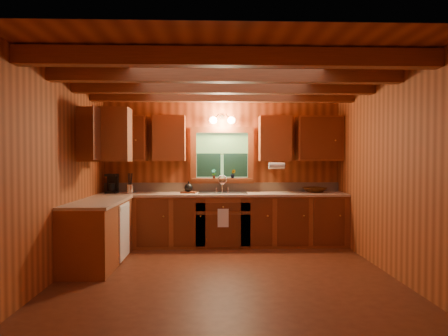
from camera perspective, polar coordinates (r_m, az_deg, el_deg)
name	(u,v)px	position (r m, az deg, el deg)	size (l,w,h in m)	color
room	(226,173)	(5.03, 0.29, -0.81)	(4.20, 4.20, 4.20)	#592815
ceiling_beams	(226,81)	(5.12, 0.29, 12.63)	(4.20, 2.54, 0.18)	brown
base_cabinets	(193,223)	(6.40, -4.61, -8.15)	(4.20, 2.22, 0.86)	brown
countertop	(194,196)	(6.35, -4.49, -4.13)	(4.20, 2.24, 0.04)	tan
backsplash	(222,187)	(6.93, -0.28, -2.83)	(4.20, 0.02, 0.16)	tan
dishwasher_panel	(124,231)	(5.94, -14.46, -8.95)	(0.02, 0.60, 0.80)	white
upper_cabinets	(189,138)	(6.46, -5.20, 4.49)	(4.19, 1.77, 0.78)	brown
window	(222,156)	(6.89, -0.28, 1.72)	(1.12, 0.08, 1.00)	brown
window_sill	(222,179)	(6.85, -0.27, -1.70)	(1.06, 0.14, 0.04)	brown
wall_sconce	(222,120)	(6.80, -0.25, 7.09)	(0.45, 0.21, 0.17)	black
paper_towel_roll	(277,166)	(6.64, 7.76, 0.34)	(0.11, 0.11, 0.27)	white
dish_towel	(223,218)	(6.36, -0.13, -7.38)	(0.18, 0.01, 0.30)	white
sink	(223,196)	(6.66, -0.22, -4.08)	(0.82, 0.48, 0.43)	silver
coffee_maker	(112,183)	(6.93, -16.14, -2.21)	(0.18, 0.24, 0.33)	black
utensil_crock	(130,188)	(6.74, -13.71, -2.95)	(0.12, 0.12, 0.35)	silver
cutting_board	(188,192)	(6.66, -5.26, -3.59)	(0.26, 0.18, 0.02)	#5E2814
teakettle	(188,188)	(6.66, -5.26, -2.90)	(0.14, 0.14, 0.18)	black
wicker_basket	(315,190)	(6.94, 13.22, -3.14)	(0.37, 0.37, 0.09)	#48230C
potted_plant_left	(214,174)	(6.82, -1.51, -0.85)	(0.09, 0.06, 0.16)	#5E2814
potted_plant_right	(233,174)	(6.84, 1.33, -0.87)	(0.09, 0.07, 0.16)	#5E2814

